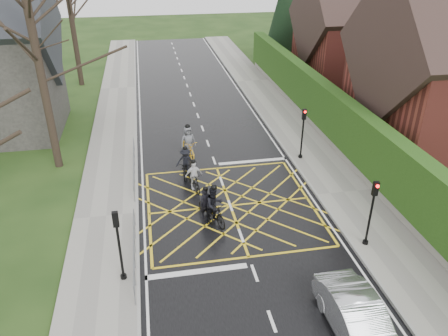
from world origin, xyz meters
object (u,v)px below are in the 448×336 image
object	(u,v)px
cyclist_back	(214,208)
cyclist_lead	(188,145)
cyclist_rear	(206,208)
cyclist_mid	(186,165)
car	(359,321)
cyclist_front	(194,178)

from	to	relation	value
cyclist_back	cyclist_lead	distance (m)	7.18
cyclist_rear	cyclist_mid	distance (m)	4.40
cyclist_lead	car	world-z (taller)	cyclist_lead
cyclist_lead	car	bearing A→B (deg)	-86.46
cyclist_rear	cyclist_front	world-z (taller)	cyclist_front
cyclist_mid	cyclist_front	world-z (taller)	cyclist_mid
cyclist_lead	cyclist_mid	bearing A→B (deg)	-111.58
cyclist_mid	cyclist_front	bearing A→B (deg)	-69.22
cyclist_mid	cyclist_lead	xyz separation A→B (m)	(0.41, 2.38, 0.07)
cyclist_front	car	bearing A→B (deg)	-81.64
cyclist_back	cyclist_front	bearing A→B (deg)	80.71
cyclist_front	cyclist_lead	xyz separation A→B (m)	(0.15, 4.01, 0.07)
car	cyclist_lead	bearing A→B (deg)	103.76
cyclist_rear	cyclist_back	world-z (taller)	cyclist_back
cyclist_mid	cyclist_lead	bearing A→B (deg)	92.07
cyclist_mid	cyclist_front	distance (m)	1.65
cyclist_mid	car	xyz separation A→B (m)	(4.41, -12.19, 0.07)
cyclist_lead	cyclist_front	bearing A→B (deg)	-103.99
cyclist_front	cyclist_lead	world-z (taller)	cyclist_lead
cyclist_rear	cyclist_mid	world-z (taller)	cyclist_mid
cyclist_mid	cyclist_front	size ratio (longest dim) A/B	1.06
cyclist_back	cyclist_mid	world-z (taller)	cyclist_back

